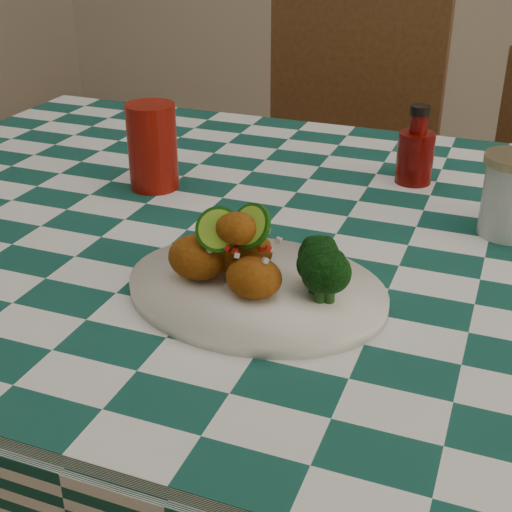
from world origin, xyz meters
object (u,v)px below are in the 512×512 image
at_px(plate, 256,290).
at_px(red_tumbler, 153,147).
at_px(dining_table, 324,445).
at_px(ketchup_bottle, 416,145).
at_px(fried_chicken_pile, 240,248).
at_px(wooden_chair_left, 326,197).
at_px(mason_jar, 512,196).

xyz_separation_m(plate, red_tumbler, (-0.28, 0.27, 0.06)).
xyz_separation_m(dining_table, ketchup_bottle, (0.07, 0.24, 0.46)).
distance_m(plate, ketchup_bottle, 0.47).
bearing_deg(red_tumbler, fried_chicken_pile, -46.00).
relative_size(plate, fried_chicken_pile, 2.30).
height_order(red_tumbler, wooden_chair_left, wooden_chair_left).
distance_m(plate, mason_jar, 0.40).
bearing_deg(fried_chicken_pile, dining_table, 73.06).
bearing_deg(wooden_chair_left, dining_table, -72.12).
xyz_separation_m(dining_table, wooden_chair_left, (-0.22, 0.77, 0.12)).
bearing_deg(plate, fried_chicken_pile, 180.00).
distance_m(fried_chicken_pile, wooden_chair_left, 1.04).
height_order(fried_chicken_pile, mason_jar, mason_jar).
xyz_separation_m(dining_table, mason_jar, (0.22, 0.09, 0.45)).
height_order(plate, mason_jar, mason_jar).
bearing_deg(wooden_chair_left, red_tumbler, -96.84).
height_order(dining_table, plate, plate).
distance_m(dining_table, ketchup_bottle, 0.52).
relative_size(plate, mason_jar, 2.73).
distance_m(fried_chicken_pile, ketchup_bottle, 0.47).
bearing_deg(dining_table, mason_jar, 21.21).
bearing_deg(dining_table, ketchup_bottle, 75.03).
xyz_separation_m(mason_jar, wooden_chair_left, (-0.45, 0.68, -0.33)).
distance_m(dining_table, fried_chicken_pile, 0.50).
distance_m(red_tumbler, wooden_chair_left, 0.79).
relative_size(dining_table, mason_jar, 14.17).
height_order(fried_chicken_pile, wooden_chair_left, wooden_chair_left).
bearing_deg(fried_chicken_pile, red_tumbler, 134.00).
bearing_deg(mason_jar, dining_table, -158.79).
bearing_deg(wooden_chair_left, ketchup_bottle, -59.48).
xyz_separation_m(red_tumbler, wooden_chair_left, (0.10, 0.70, -0.34)).
bearing_deg(ketchup_bottle, plate, -103.51).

